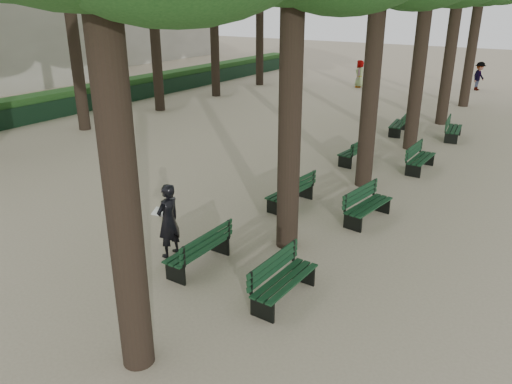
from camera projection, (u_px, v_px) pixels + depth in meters
The scene contains 17 objects.
ground at pixel (156, 282), 10.65m from camera, with size 120.00×120.00×0.00m, color tan.
bench_left_0 at pixel (199, 256), 11.14m from camera, with size 0.58×1.80×0.92m.
bench_left_1 at pixel (290, 197), 14.44m from camera, with size 0.73×1.84×0.92m.
bench_left_2 at pixel (355, 155), 18.25m from camera, with size 0.73×1.84×0.92m.
bench_left_3 at pixel (398, 128), 22.12m from camera, with size 0.78×1.85×0.92m.
bench_right_0 at pixel (284, 288), 9.92m from camera, with size 0.63×1.82×0.92m.
bench_right_1 at pixel (368, 211), 13.47m from camera, with size 0.81×1.86×0.92m.
bench_right_2 at pixel (420, 163), 17.39m from camera, with size 0.61×1.81×0.92m.
bench_right_3 at pixel (453, 133), 21.26m from camera, with size 0.78×1.86×0.92m.
man_with_map at pixel (168, 220), 11.44m from camera, with size 0.63×0.73×1.78m.
pedestrian_d at pixel (360, 74), 33.40m from camera, with size 0.87×0.36×1.79m, color #262628.
pedestrian_e at pixel (292, 74), 34.15m from camera, with size 1.41×0.30×1.52m, color #262628.
pedestrian_a at pixel (416, 83), 29.80m from camera, with size 0.89×0.37×1.83m, color #262628.
pedestrian_b at pixel (479, 76), 32.31m from camera, with size 1.18×0.36×1.82m, color #262628.
fence at pixel (92, 102), 26.67m from camera, with size 0.08×42.00×0.90m, color black.
hedge at pixel (83, 98), 26.97m from camera, with size 1.20×42.00×1.20m, color #1B4718.
building_far at pixel (119, 21), 49.52m from camera, with size 12.00×16.00×7.00m, color #B7B2A3.
Camera 1 is at (6.79, -6.60, 5.66)m, focal length 35.00 mm.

